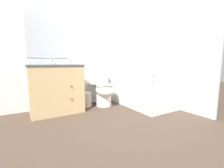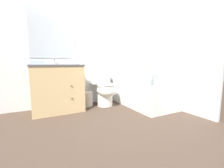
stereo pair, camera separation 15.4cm
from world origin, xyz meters
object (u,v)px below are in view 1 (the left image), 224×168
object	(u,v)px
vanity_cabinet	(56,88)
bath_towel_folded	(147,81)
toilet	(103,89)
wastebasket	(86,99)
bathtub	(140,93)
tissue_box	(72,62)
sink_faucet	(53,63)
hand_towel_folded	(36,62)
soap_dispenser	(75,61)

from	to	relation	value
vanity_cabinet	bath_towel_folded	size ratio (longest dim) A/B	2.89
toilet	vanity_cabinet	bearing A→B (deg)	176.31
vanity_cabinet	wastebasket	size ratio (longest dim) A/B	3.02
bathtub	tissue_box	xyz separation A→B (m)	(-1.34, 0.38, 0.65)
vanity_cabinet	toilet	bearing A→B (deg)	-3.69
vanity_cabinet	sink_faucet	distance (m)	0.49
sink_faucet	bathtub	xyz separation A→B (m)	(1.64, -0.59, -0.64)
bathtub	hand_towel_folded	bearing A→B (deg)	172.62
wastebasket	vanity_cabinet	bearing A→B (deg)	-174.54
soap_dispenser	tissue_box	bearing A→B (deg)	164.26
hand_towel_folded	bath_towel_folded	bearing A→B (deg)	-18.80
vanity_cabinet	toilet	distance (m)	0.93
toilet	wastebasket	world-z (taller)	toilet
hand_towel_folded	toilet	bearing A→B (deg)	4.58
toilet	soap_dispenser	world-z (taller)	soap_dispenser
sink_faucet	soap_dispenser	size ratio (longest dim) A/B	0.94
bathtub	wastebasket	size ratio (longest dim) A/B	4.72
toilet	bathtub	bearing A→B (deg)	-25.89
tissue_box	hand_towel_folded	xyz separation A→B (m)	(-0.60, -0.12, -0.01)
bathtub	soap_dispenser	bearing A→B (deg)	164.28
soap_dispenser	hand_towel_folded	world-z (taller)	soap_dispenser
toilet	hand_towel_folded	world-z (taller)	hand_towel_folded
bathtub	wastebasket	distance (m)	1.17
soap_dispenser	bath_towel_folded	size ratio (longest dim) A/B	0.49
toilet	tissue_box	bearing A→B (deg)	177.51
vanity_cabinet	bathtub	size ratio (longest dim) A/B	0.64
sink_faucet	wastebasket	xyz separation A→B (m)	(0.58, -0.12, -0.75)
vanity_cabinet	sink_faucet	bearing A→B (deg)	90.00
bath_towel_folded	soap_dispenser	bearing A→B (deg)	147.40
bathtub	wastebasket	bearing A→B (deg)	156.47
wastebasket	bath_towel_folded	size ratio (longest dim) A/B	0.96
tissue_box	sink_faucet	bearing A→B (deg)	145.28
tissue_box	vanity_cabinet	bearing A→B (deg)	173.90
sink_faucet	soap_dispenser	xyz separation A→B (m)	(0.36, -0.23, 0.03)
sink_faucet	bathtub	world-z (taller)	sink_faucet
soap_dispenser	bathtub	bearing A→B (deg)	-15.72
sink_faucet	wastebasket	distance (m)	0.95
tissue_box	soap_dispenser	bearing A→B (deg)	-15.74
toilet	hand_towel_folded	size ratio (longest dim) A/B	3.71
toilet	bathtub	size ratio (longest dim) A/B	0.55
hand_towel_folded	bathtub	bearing A→B (deg)	-7.38
tissue_box	soap_dispenser	size ratio (longest dim) A/B	0.93
tissue_box	hand_towel_folded	size ratio (longest dim) A/B	0.68
bathtub	bath_towel_folded	distance (m)	0.49
vanity_cabinet	toilet	world-z (taller)	vanity_cabinet
toilet	hand_towel_folded	distance (m)	1.34
tissue_box	bath_towel_folded	size ratio (longest dim) A/B	0.46
vanity_cabinet	hand_towel_folded	bearing A→B (deg)	-152.31
vanity_cabinet	sink_faucet	world-z (taller)	sink_faucet
hand_towel_folded	bath_towel_folded	distance (m)	1.90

